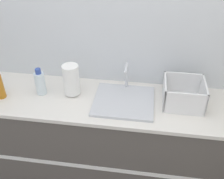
{
  "coord_description": "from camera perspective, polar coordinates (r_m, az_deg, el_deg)",
  "views": [
    {
      "loc": [
        0.29,
        -1.31,
        2.14
      ],
      "look_at": [
        0.06,
        0.25,
        1.04
      ],
      "focal_mm": 42.0,
      "sensor_mm": 36.0,
      "label": 1
    }
  ],
  "objects": [
    {
      "name": "dish_rack",
      "position": [
        2.02,
        15.23,
        -1.25
      ],
      "size": [
        0.3,
        0.29,
        0.18
      ],
      "color": "white",
      "rests_on": "counter_cabinet"
    },
    {
      "name": "counter_cabinet",
      "position": [
        2.33,
        -1.36,
        -11.22
      ],
      "size": [
        2.44,
        0.58,
        0.92
      ],
      "color": "#514C47",
      "rests_on": "ground_plane"
    },
    {
      "name": "bottle_clear",
      "position": [
        2.11,
        -15.37,
        1.43
      ],
      "size": [
        0.08,
        0.08,
        0.22
      ],
      "color": "silver",
      "rests_on": "counter_cabinet"
    },
    {
      "name": "sink",
      "position": [
        2.0,
        2.61,
        -2.2
      ],
      "size": [
        0.45,
        0.42,
        0.25
      ],
      "color": "silver",
      "rests_on": "counter_cabinet"
    },
    {
      "name": "paper_towel_roll",
      "position": [
        2.04,
        -8.85,
        2.07
      ],
      "size": [
        0.13,
        0.13,
        0.25
      ],
      "color": "#4C4C51",
      "rests_on": "counter_cabinet"
    },
    {
      "name": "wall_back",
      "position": [
        2.1,
        -0.26,
        11.32
      ],
      "size": [
        4.82,
        0.06,
        2.6
      ],
      "color": "silver",
      "rests_on": "ground_plane"
    }
  ]
}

